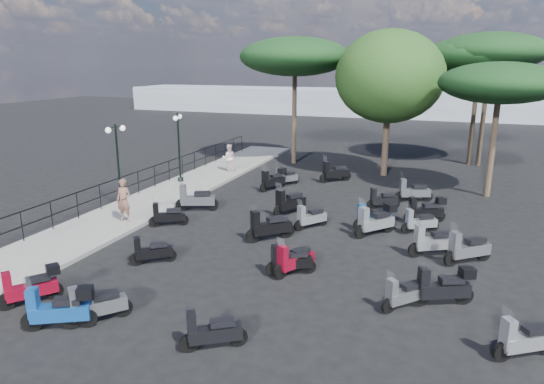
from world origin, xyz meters
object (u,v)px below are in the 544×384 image
(scooter_14, at_px, (294,260))
(scooter_25, at_px, (404,295))
(scooter_11, at_px, (286,178))
(scooter_6, at_px, (59,309))
(scooter_20, at_px, (433,242))
(pine_0, at_px, (491,52))
(lamp_post_2, at_px, (179,143))
(scooter_28, at_px, (413,192))
(scooter_4, at_px, (196,199))
(scooter_17, at_px, (335,173))
(lamp_post_1, at_px, (118,159))
(scooter_10, at_px, (289,203))
(scooter_26, at_px, (467,249))
(scooter_8, at_px, (269,227))
(scooter_13, at_px, (290,261))
(pine_3, at_px, (500,83))
(scooter_3, at_px, (168,216))
(scooter_21, at_px, (419,222))
(woman, at_px, (124,200))
(scooter_5, at_px, (273,180))
(scooter_0, at_px, (96,306))
(scooter_9, at_px, (311,218))
(scooter_19, at_px, (443,287))
(pine_2, at_px, (295,57))
(scooter_16, at_px, (374,217))
(scooter_27, at_px, (425,210))
(scooter_2, at_px, (152,252))
(scooter_7, at_px, (212,332))
(scooter_22, at_px, (383,200))
(pedestrian_far, at_px, (229,158))

(scooter_14, bearing_deg, scooter_25, -169.17)
(scooter_11, bearing_deg, scooter_6, 128.53)
(scooter_20, bearing_deg, pine_0, -36.83)
(lamp_post_2, distance_m, scooter_28, 12.00)
(scooter_4, relative_size, scooter_17, 1.21)
(lamp_post_2, bearing_deg, lamp_post_1, -110.19)
(scooter_10, xyz_separation_m, scooter_11, (-1.75, 4.69, -0.09))
(scooter_26, bearing_deg, scooter_8, 52.53)
(scooter_8, distance_m, pine_0, 19.55)
(scooter_13, distance_m, pine_3, 14.18)
(scooter_3, distance_m, scooter_25, 10.04)
(scooter_3, bearing_deg, scooter_21, -104.64)
(woman, bearing_deg, scooter_5, 62.01)
(scooter_21, bearing_deg, scooter_3, 74.10)
(scooter_0, relative_size, scooter_25, 1.14)
(scooter_10, bearing_deg, scooter_20, -177.31)
(pine_3, bearing_deg, lamp_post_1, -153.59)
(scooter_10, height_order, scooter_17, scooter_17)
(scooter_9, height_order, scooter_19, scooter_19)
(lamp_post_1, relative_size, scooter_3, 2.59)
(scooter_3, height_order, scooter_13, scooter_13)
(pine_2, bearing_deg, scooter_17, -48.43)
(scooter_4, height_order, scooter_17, scooter_4)
(scooter_16, bearing_deg, scooter_19, 170.13)
(scooter_28, bearing_deg, scooter_27, 171.20)
(scooter_20, bearing_deg, scooter_19, 156.77)
(scooter_21, distance_m, pine_2, 15.11)
(lamp_post_2, relative_size, pine_0, 0.45)
(scooter_3, bearing_deg, scooter_28, -82.08)
(scooter_8, height_order, scooter_10, scooter_8)
(scooter_4, xyz_separation_m, scooter_28, (8.75, 4.71, -0.03))
(scooter_11, distance_m, scooter_16, 7.61)
(scooter_5, relative_size, scooter_27, 0.99)
(scooter_0, xyz_separation_m, scooter_25, (7.05, 3.35, -0.05))
(woman, height_order, scooter_10, woman)
(scooter_14, distance_m, scooter_27, 7.35)
(scooter_8, bearing_deg, scooter_2, 96.21)
(scooter_25, bearing_deg, scooter_7, 83.27)
(lamp_post_1, xyz_separation_m, scooter_8, (7.64, -1.62, -1.66))
(scooter_4, relative_size, scooter_22, 1.31)
(scooter_6, distance_m, pine_0, 27.07)
(pedestrian_far, height_order, scooter_19, pedestrian_far)
(lamp_post_1, bearing_deg, scooter_27, 19.76)
(scooter_2, xyz_separation_m, scooter_26, (9.46, 3.51, 0.09))
(scooter_7, relative_size, scooter_10, 0.79)
(scooter_16, bearing_deg, scooter_21, -119.53)
(scooter_2, relative_size, scooter_21, 0.92)
(scooter_2, xyz_separation_m, scooter_11, (0.74, 11.17, 0.01))
(lamp_post_1, xyz_separation_m, scooter_7, (8.87, -8.52, -1.75))
(scooter_22, height_order, pine_2, pine_2)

